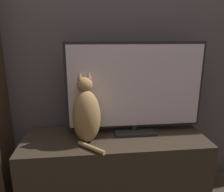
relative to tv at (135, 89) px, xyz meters
name	(u,v)px	position (x,y,z in m)	size (l,w,h in m)	color
wall_back	(110,15)	(-0.15, 0.20, 0.49)	(4.80, 0.05, 2.60)	#564C51
tv_stand	(115,168)	(-0.15, -0.07, -0.56)	(1.25, 0.44, 0.49)	#33281E
tv	(135,89)	(0.00, 0.00, 0.00)	(0.95, 0.18, 0.63)	black
cat	(86,114)	(-0.34, -0.11, -0.13)	(0.21, 0.29, 0.46)	#997547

